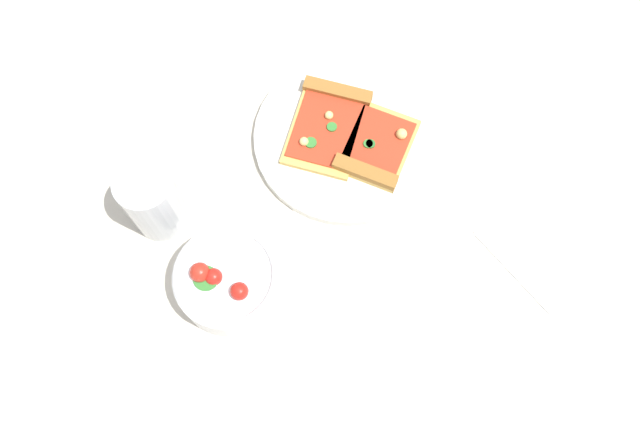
# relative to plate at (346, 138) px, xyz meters

# --- Properties ---
(ground_plane) EXTENTS (2.40, 2.40, 0.00)m
(ground_plane) POSITION_rel_plate_xyz_m (0.03, 0.02, -0.01)
(ground_plane) COLOR beige
(ground_plane) RESTS_ON ground
(plate) EXTENTS (0.26, 0.26, 0.01)m
(plate) POSITION_rel_plate_xyz_m (0.00, 0.00, 0.00)
(plate) COLOR silver
(plate) RESTS_ON ground_plane
(pizza_slice_near) EXTENTS (0.17, 0.15, 0.02)m
(pizza_slice_near) POSITION_rel_plate_xyz_m (0.00, -0.03, 0.01)
(pizza_slice_near) COLOR #E5B256
(pizza_slice_near) RESTS_ON plate
(pizza_slice_far) EXTENTS (0.14, 0.13, 0.02)m
(pizza_slice_far) POSITION_rel_plate_xyz_m (-0.01, 0.05, 0.01)
(pizza_slice_far) COLOR #E5B256
(pizza_slice_far) RESTS_ON plate
(salad_bowl) EXTENTS (0.14, 0.14, 0.07)m
(salad_bowl) POSITION_rel_plate_xyz_m (0.26, 0.04, 0.03)
(salad_bowl) COLOR white
(salad_bowl) RESTS_ON ground_plane
(soda_glass) EXTENTS (0.08, 0.08, 0.12)m
(soda_glass) POSITION_rel_plate_xyz_m (0.26, -0.10, 0.05)
(soda_glass) COLOR silver
(soda_glass) RESTS_ON ground_plane
(paper_napkin) EXTENTS (0.12, 0.16, 0.00)m
(paper_napkin) POSITION_rel_plate_xyz_m (-0.07, 0.30, -0.01)
(paper_napkin) COLOR white
(paper_napkin) RESTS_ON ground_plane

